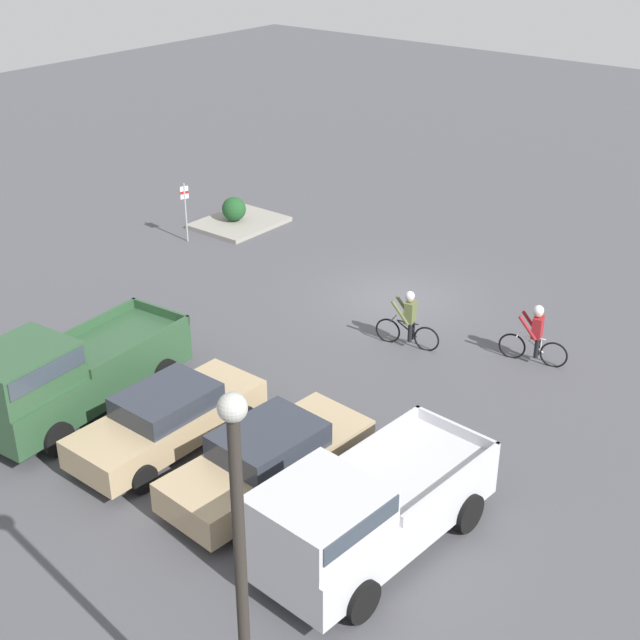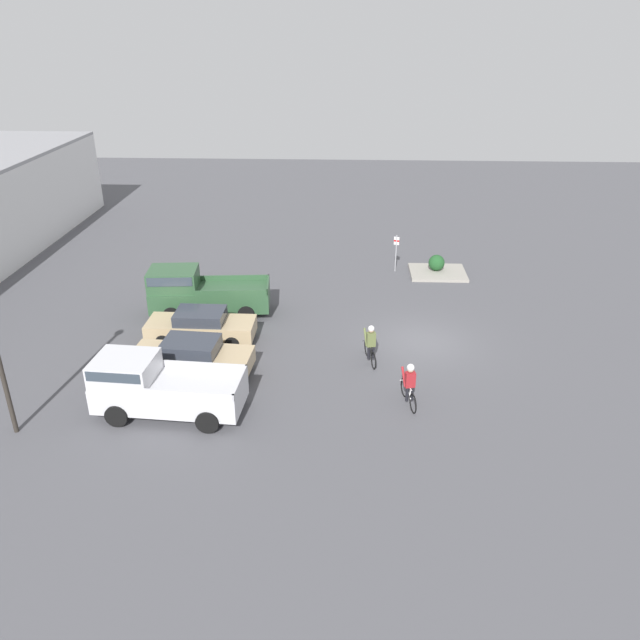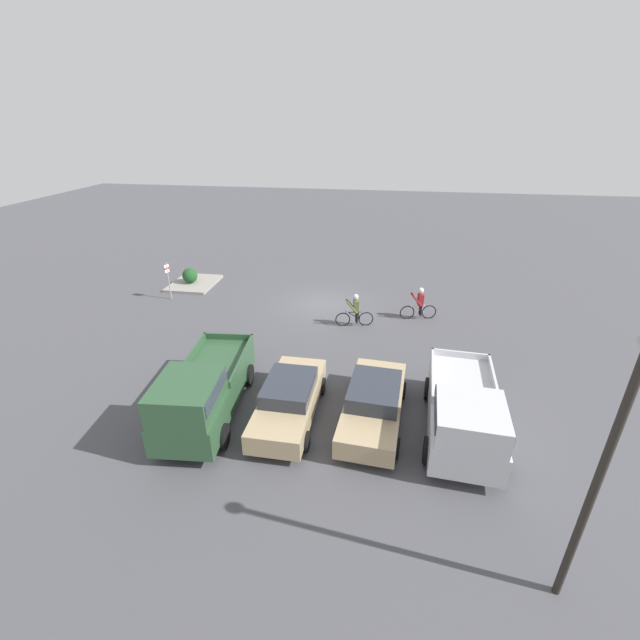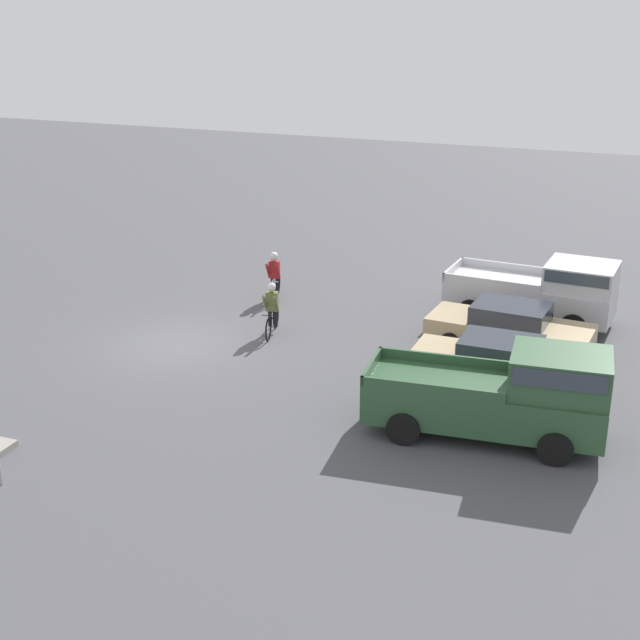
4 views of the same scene
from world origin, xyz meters
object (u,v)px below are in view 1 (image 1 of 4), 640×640
(pickup_truck_0, at_px, (361,511))
(fire_lane_sign, at_px, (185,207))
(sedan_0, at_px, (269,459))
(sedan_1, at_px, (168,418))
(cyclist_0, at_px, (409,319))
(pickup_truck_1, at_px, (65,374))
(shrub, at_px, (234,209))
(lamppost, at_px, (241,571))
(cyclist_1, at_px, (536,333))

(pickup_truck_0, relative_size, fire_lane_sign, 2.52)
(sedan_0, bearing_deg, fire_lane_sign, -37.09)
(sedan_1, xyz_separation_m, cyclist_0, (-1.57, -7.34, 0.12))
(pickup_truck_1, bearing_deg, sedan_1, -166.55)
(cyclist_0, relative_size, shrub, 2.05)
(sedan_0, distance_m, fire_lane_sign, 14.63)
(lamppost, bearing_deg, sedan_1, -35.13)
(cyclist_0, distance_m, cyclist_1, 3.37)
(sedan_1, height_order, cyclist_0, cyclist_0)
(cyclist_1, bearing_deg, pickup_truck_1, 51.43)
(pickup_truck_0, relative_size, cyclist_1, 2.93)
(sedan_0, distance_m, lamppost, 7.31)
(pickup_truck_1, relative_size, lamppost, 0.90)
(sedan_1, bearing_deg, pickup_truck_1, 13.45)
(cyclist_0, bearing_deg, shrub, -21.13)
(fire_lane_sign, distance_m, lamppost, 21.28)
(cyclist_0, bearing_deg, lamppost, 113.89)
(pickup_truck_0, relative_size, pickup_truck_1, 0.93)
(pickup_truck_0, bearing_deg, cyclist_1, -84.28)
(sedan_0, xyz_separation_m, lamppost, (-4.20, 5.16, 3.02))
(pickup_truck_0, height_order, cyclist_1, pickup_truck_0)
(pickup_truck_1, bearing_deg, shrub, -63.50)
(sedan_1, distance_m, pickup_truck_1, 2.87)
(sedan_0, bearing_deg, shrub, -43.87)
(fire_lane_sign, xyz_separation_m, lamppost, (-15.86, 13.97, 2.46))
(sedan_1, distance_m, cyclist_1, 9.83)
(sedan_0, relative_size, cyclist_0, 2.67)
(pickup_truck_0, bearing_deg, pickup_truck_1, 2.32)
(pickup_truck_1, xyz_separation_m, cyclist_1, (-7.42, -9.31, -0.31))
(sedan_0, height_order, fire_lane_sign, fire_lane_sign)
(lamppost, bearing_deg, cyclist_1, -80.26)
(cyclist_1, relative_size, lamppost, 0.29)
(lamppost, bearing_deg, fire_lane_sign, -41.39)
(pickup_truck_0, height_order, sedan_1, pickup_truck_0)
(pickup_truck_1, xyz_separation_m, cyclist_0, (-4.32, -8.00, -0.34))
(sedan_1, height_order, pickup_truck_1, pickup_truck_1)
(lamppost, bearing_deg, sedan_0, -50.86)
(sedan_1, distance_m, cyclist_0, 7.50)
(cyclist_1, distance_m, lamppost, 14.07)
(sedan_1, height_order, fire_lane_sign, fire_lane_sign)
(sedan_0, relative_size, pickup_truck_1, 0.85)
(cyclist_1, distance_m, shrub, 13.66)
(pickup_truck_0, height_order, shrub, pickup_truck_0)
(pickup_truck_0, distance_m, pickup_truck_1, 8.33)
(sedan_0, bearing_deg, cyclist_0, -80.16)
(sedan_1, relative_size, shrub, 5.26)
(pickup_truck_0, relative_size, lamppost, 0.84)
(lamppost, bearing_deg, pickup_truck_0, -72.74)
(sedan_1, xyz_separation_m, pickup_truck_1, (2.76, 0.66, 0.45))
(sedan_0, height_order, pickup_truck_1, pickup_truck_1)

